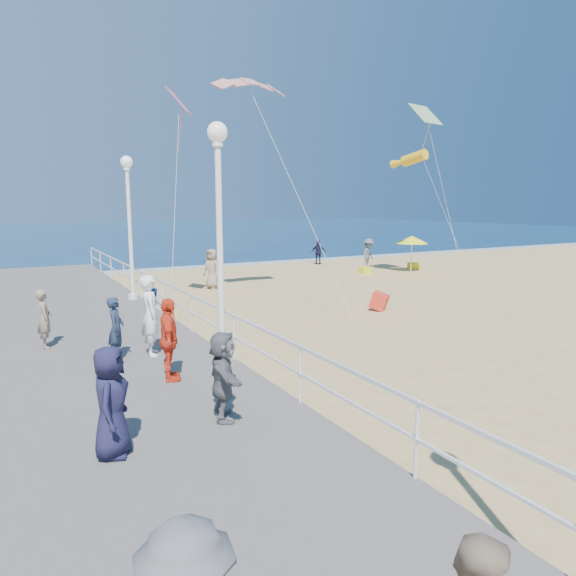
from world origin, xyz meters
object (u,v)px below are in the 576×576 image
toddler_held (155,303)px  spectator_4 (111,402)px  beach_walker_a (368,254)px  lamp_post_far (129,213)px  spectator_0 (116,329)px  beach_walker_c (212,269)px  spectator_6 (45,319)px  spectator_3 (169,340)px  woman_holding_toddler (151,315)px  lamp_post_mid (219,219)px  box_kite (379,303)px  spectator_5 (223,376)px  beach_chair_left (365,270)px  beach_umbrella (412,240)px  beach_chair_right (413,266)px  beach_walker_b (318,252)px

toddler_held → spectator_4: 5.27m
beach_walker_a → lamp_post_far: bearing=166.9°
spectator_0 → beach_walker_c: size_ratio=0.78×
spectator_6 → beach_walker_a: size_ratio=0.78×
spectator_3 → lamp_post_far: bearing=6.0°
spectator_4 → beach_walker_c: size_ratio=0.86×
toddler_held → woman_holding_toddler: bearing=144.3°
spectator_3 → lamp_post_mid: bearing=-50.2°
beach_walker_c → box_kite: beach_walker_c is taller
spectator_3 → spectator_4: size_ratio=1.06×
spectator_4 → lamp_post_far: bearing=9.6°
spectator_0 → spectator_6: 2.39m
toddler_held → spectator_5: 4.49m
woman_holding_toddler → spectator_5: bearing=-169.6°
lamp_post_far → spectator_5: size_ratio=3.51×
spectator_6 → beach_chair_left: spectator_6 is taller
beach_umbrella → box_kite: bearing=-138.1°
beach_chair_left → spectator_6: bearing=-151.3°
spectator_0 → beach_walker_c: (6.46, 10.85, -0.20)m
spectator_5 → box_kite: size_ratio=2.52×
toddler_held → beach_walker_c: (5.49, 10.66, -0.67)m
spectator_4 → beach_umbrella: 25.26m
spectator_5 → beach_chair_right: 25.01m
lamp_post_far → woman_holding_toddler: (-1.26, -7.67, -2.30)m
woman_holding_toddler → beach_walker_c: woman_holding_toddler is taller
spectator_3 → beach_walker_c: (5.79, 12.82, -0.31)m
spectator_3 → beach_umbrella: 22.32m
toddler_held → spectator_6: bearing=61.8°
beach_walker_a → spectator_0: bearing=-175.3°
spectator_5 → lamp_post_mid: bearing=-6.9°
spectator_0 → spectator_3: spectator_3 is taller
spectator_0 → beach_walker_b: 23.33m
spectator_3 → beach_walker_a: bearing=-34.0°
woman_holding_toddler → beach_umbrella: size_ratio=0.90×
spectator_5 → beach_chair_right: spectator_5 is taller
lamp_post_mid → lamp_post_far: size_ratio=1.00×
beach_chair_left → spectator_5: bearing=-133.8°
spectator_6 → beach_walker_b: bearing=-48.7°
toddler_held → beach_chair_left: toddler_held is taller
spectator_3 → beach_umbrella: bearing=-40.7°
woman_holding_toddler → spectator_3: bearing=-175.0°
box_kite → beach_umbrella: size_ratio=0.28×
box_kite → spectator_3: bearing=171.9°
toddler_held → beach_umbrella: 20.89m
lamp_post_far → beach_chair_right: 18.73m
woman_holding_toddler → beach_walker_b: bearing=-33.3°
beach_walker_c → toddler_held: bearing=-52.9°
spectator_5 → beach_walker_a: size_ratio=0.79×
lamp_post_far → woman_holding_toddler: 8.11m
beach_walker_c → box_kite: bearing=-0.8°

